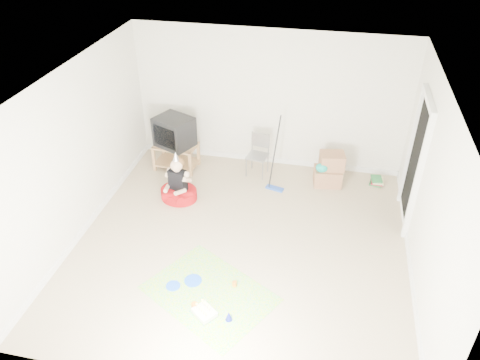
% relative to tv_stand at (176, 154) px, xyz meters
% --- Properties ---
extents(ground, '(5.00, 5.00, 0.00)m').
position_rel_tv_stand_xyz_m(ground, '(1.66, -1.91, -0.29)').
color(ground, '#C2AD8B').
rests_on(ground, ground).
extents(doorway_recess, '(0.02, 0.90, 2.05)m').
position_rel_tv_stand_xyz_m(doorway_recess, '(4.14, -0.71, 0.73)').
color(doorway_recess, black).
rests_on(doorway_recess, ground).
extents(tv_stand, '(0.83, 0.55, 0.50)m').
position_rel_tv_stand_xyz_m(tv_stand, '(0.00, 0.00, 0.00)').
color(tv_stand, '#A37649').
rests_on(tv_stand, ground).
extents(crt_tv, '(0.81, 0.75, 0.55)m').
position_rel_tv_stand_xyz_m(crt_tv, '(-0.00, 0.00, 0.48)').
color(crt_tv, black).
rests_on(crt_tv, tv_stand).
extents(folding_chair, '(0.41, 0.40, 0.80)m').
position_rel_tv_stand_xyz_m(folding_chair, '(1.55, 0.09, 0.10)').
color(folding_chair, gray).
rests_on(folding_chair, ground).
extents(cardboard_boxes, '(0.55, 0.46, 0.62)m').
position_rel_tv_stand_xyz_m(cardboard_boxes, '(2.87, 0.04, 0.01)').
color(cardboard_boxes, '#A3704E').
rests_on(cardboard_boxes, ground).
extents(floor_mop, '(0.34, 0.42, 1.29)m').
position_rel_tv_stand_xyz_m(floor_mop, '(1.95, -0.34, -0.03)').
color(floor_mop, blue).
rests_on(floor_mop, ground).
extents(book_pile, '(0.27, 0.32, 0.12)m').
position_rel_tv_stand_xyz_m(book_pile, '(3.76, 0.24, -0.23)').
color(book_pile, '#27753A').
rests_on(book_pile, ground).
extents(seated_woman, '(0.77, 0.77, 0.93)m').
position_rel_tv_stand_xyz_m(seated_woman, '(0.36, -0.96, -0.09)').
color(seated_woman, '#B31014').
rests_on(seated_woman, ground).
extents(party_mat, '(2.01, 1.85, 0.01)m').
position_rel_tv_stand_xyz_m(party_mat, '(1.45, -3.00, -0.29)').
color(party_mat, '#E93194').
rests_on(party_mat, ground).
extents(birthday_cake, '(0.36, 0.35, 0.14)m').
position_rel_tv_stand_xyz_m(birthday_cake, '(1.49, -3.36, -0.25)').
color(birthday_cake, white).
rests_on(birthday_cake, party_mat).
extents(blue_plate_near, '(0.35, 0.35, 0.01)m').
position_rel_tv_stand_xyz_m(blue_plate_near, '(1.17, -2.82, -0.28)').
color(blue_plate_near, blue).
rests_on(blue_plate_near, party_mat).
extents(blue_plate_far, '(0.27, 0.27, 0.01)m').
position_rel_tv_stand_xyz_m(blue_plate_far, '(0.93, -2.97, -0.28)').
color(blue_plate_far, blue).
rests_on(blue_plate_far, party_mat).
extents(orange_cup_near, '(0.07, 0.07, 0.07)m').
position_rel_tv_stand_xyz_m(orange_cup_near, '(1.75, -2.79, -0.25)').
color(orange_cup_near, orange).
rests_on(orange_cup_near, party_mat).
extents(orange_cup_far, '(0.11, 0.11, 0.09)m').
position_rel_tv_stand_xyz_m(orange_cup_far, '(1.33, -3.29, -0.24)').
color(orange_cup_far, orange).
rests_on(orange_cup_far, party_mat).
extents(blue_party_hat, '(0.12, 0.12, 0.14)m').
position_rel_tv_stand_xyz_m(blue_party_hat, '(1.81, -3.37, -0.22)').
color(blue_party_hat, '#1B20BE').
rests_on(blue_party_hat, party_mat).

